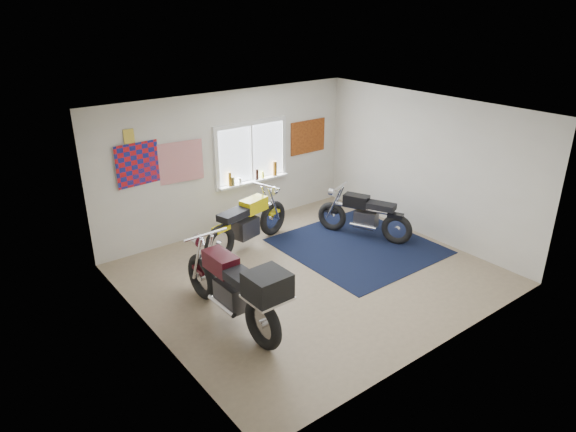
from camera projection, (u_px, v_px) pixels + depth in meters
ground at (311, 274)px, 8.56m from camera, size 5.50×5.50×0.00m
room_shell at (313, 182)px, 7.92m from camera, size 5.50×5.50×5.50m
navy_rug at (358, 246)px, 9.53m from camera, size 2.50×2.60×0.01m
window_assembly at (251, 157)px, 10.11m from camera, size 1.66×0.17×1.26m
oil_bottles at (255, 174)px, 10.21m from camera, size 1.15×0.09×0.30m
flag_display at (129, 136)px, 8.46m from camera, size 1.60×0.10×1.17m
triumph_poster at (308, 137)px, 10.86m from camera, size 0.90×0.03×0.70m
yellow_triumph at (247, 224)px, 9.32m from camera, size 2.10×0.79×1.07m
black_chrome_bike at (364, 216)px, 9.76m from camera, size 0.92×1.78×0.98m
maroon_tourer at (237, 289)px, 6.98m from camera, size 0.69×2.29×1.16m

